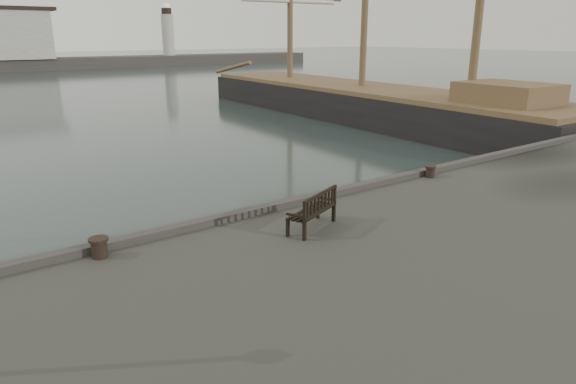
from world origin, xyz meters
The scene contains 5 objects.
ground centered at (0.00, 0.00, 0.00)m, with size 400.00×400.00×0.00m, color black.
bench centered at (0.24, -1.85, 1.85)m, with size 1.66×1.09×0.90m.
bollard_left centered at (-4.38, -0.50, 1.77)m, with size 0.41×0.41×0.43m, color black.
bollard_right centered at (6.25, -0.50, 1.75)m, with size 0.36×0.36×0.38m, color black.
tall_ship_main centered at (20.44, 17.34, 0.68)m, with size 8.79×35.06×26.06m.
Camera 1 is at (-7.04, -10.77, 6.01)m, focal length 32.00 mm.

